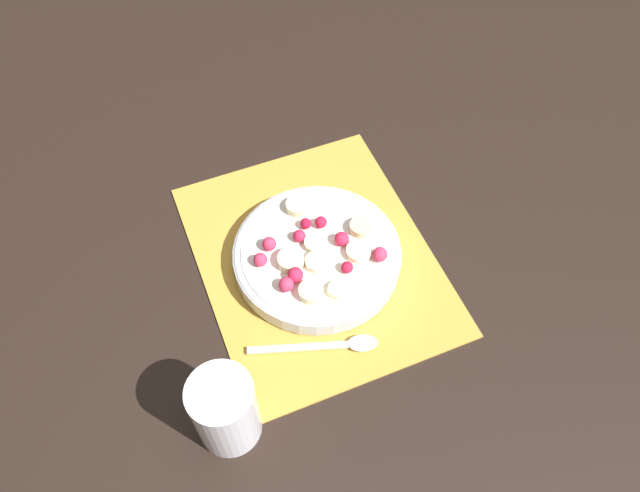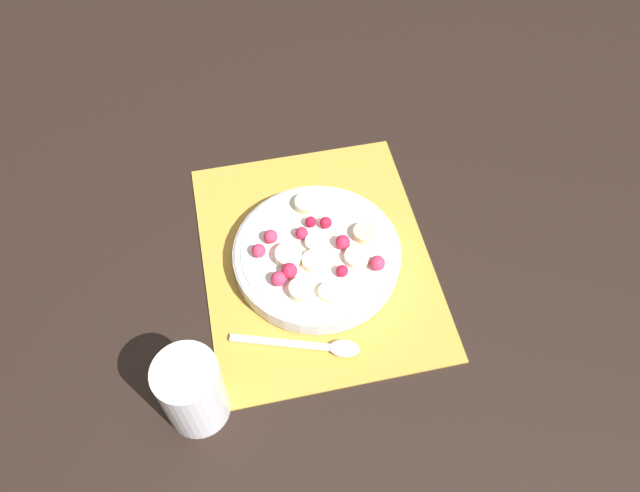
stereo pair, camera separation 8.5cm
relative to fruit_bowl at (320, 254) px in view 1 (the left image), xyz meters
name	(u,v)px [view 1 (the left image)]	position (x,y,z in m)	size (l,w,h in m)	color
ground_plane	(315,259)	(0.01, 0.00, -0.02)	(3.00, 3.00, 0.00)	black
placemat	(315,258)	(0.01, 0.00, -0.02)	(0.39, 0.32, 0.01)	gold
fruit_bowl	(320,254)	(0.00, 0.00, 0.00)	(0.23, 0.23, 0.05)	silver
spoon	(338,345)	(-0.13, 0.03, -0.01)	(0.07, 0.16, 0.01)	silver
drinking_glass	(225,410)	(-0.18, 0.19, 0.03)	(0.08, 0.08, 0.11)	white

